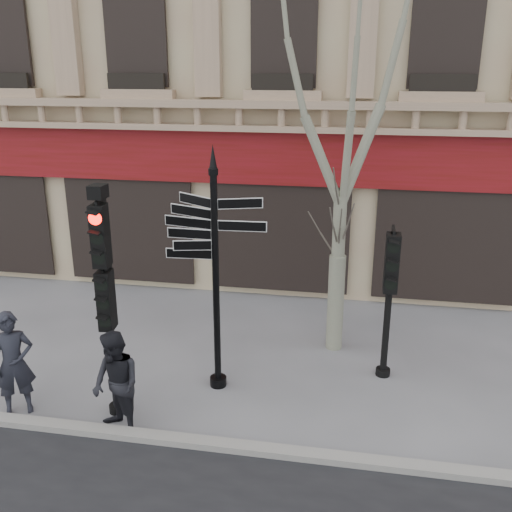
# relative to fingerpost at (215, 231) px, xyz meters

# --- Properties ---
(ground) EXTENTS (80.00, 80.00, 0.00)m
(ground) POSITION_rel_fingerpost_xyz_m (0.55, -0.40, -3.01)
(ground) COLOR #5B5B60
(ground) RESTS_ON ground
(kerb) EXTENTS (80.00, 0.25, 0.12)m
(kerb) POSITION_rel_fingerpost_xyz_m (0.55, -1.80, -2.95)
(kerb) COLOR gray
(kerb) RESTS_ON ground
(fingerpost) EXTENTS (2.09, 2.09, 4.48)m
(fingerpost) POSITION_rel_fingerpost_xyz_m (0.00, 0.00, 0.00)
(fingerpost) COLOR black
(fingerpost) RESTS_ON ground
(traffic_signal_main) EXTENTS (0.47, 0.36, 3.98)m
(traffic_signal_main) POSITION_rel_fingerpost_xyz_m (-1.51, -1.15, -0.49)
(traffic_signal_main) COLOR black
(traffic_signal_main) RESTS_ON ground
(traffic_signal_secondary) EXTENTS (0.48, 0.35, 2.86)m
(traffic_signal_secondary) POSITION_rel_fingerpost_xyz_m (3.05, 0.93, -1.01)
(traffic_signal_secondary) COLOR black
(traffic_signal_secondary) RESTS_ON ground
(plane_tree) EXTENTS (2.99, 2.99, 7.95)m
(plane_tree) POSITION_rel_fingerpost_xyz_m (2.05, 1.91, 2.57)
(plane_tree) COLOR gray
(plane_tree) RESTS_ON ground
(pedestrian_a) EXTENTS (0.81, 0.73, 1.86)m
(pedestrian_a) POSITION_rel_fingerpost_xyz_m (-3.18, -1.43, -2.08)
(pedestrian_a) COLOR black
(pedestrian_a) RESTS_ON ground
(pedestrian_b) EXTENTS (1.10, 1.06, 1.78)m
(pedestrian_b) POSITION_rel_fingerpost_xyz_m (-1.23, -1.70, -2.12)
(pedestrian_b) COLOR black
(pedestrian_b) RESTS_ON ground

